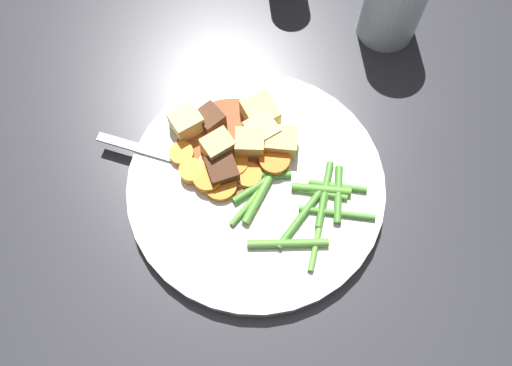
# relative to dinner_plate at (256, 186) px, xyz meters

# --- Properties ---
(ground_plane) EXTENTS (3.00, 3.00, 0.00)m
(ground_plane) POSITION_rel_dinner_plate_xyz_m (0.00, 0.00, -0.01)
(ground_plane) COLOR #2D2D33
(dinner_plate) EXTENTS (0.27, 0.27, 0.02)m
(dinner_plate) POSITION_rel_dinner_plate_xyz_m (0.00, 0.00, 0.00)
(dinner_plate) COLOR white
(dinner_plate) RESTS_ON ground_plane
(stew_sauce) EXTENTS (0.12, 0.12, 0.00)m
(stew_sauce) POSITION_rel_dinner_plate_xyz_m (0.05, -0.01, 0.01)
(stew_sauce) COLOR brown
(stew_sauce) RESTS_ON dinner_plate
(carrot_slice_0) EXTENTS (0.04, 0.04, 0.01)m
(carrot_slice_0) POSITION_rel_dinner_plate_xyz_m (0.01, 0.00, 0.01)
(carrot_slice_0) COLOR orange
(carrot_slice_0) RESTS_ON dinner_plate
(carrot_slice_1) EXTENTS (0.05, 0.05, 0.01)m
(carrot_slice_1) POSITION_rel_dinner_plate_xyz_m (-0.00, -0.03, 0.02)
(carrot_slice_1) COLOR orange
(carrot_slice_1) RESTS_ON dinner_plate
(carrot_slice_2) EXTENTS (0.03, 0.03, 0.01)m
(carrot_slice_2) POSITION_rel_dinner_plate_xyz_m (0.06, 0.04, 0.02)
(carrot_slice_2) COLOR orange
(carrot_slice_2) RESTS_ON dinner_plate
(carrot_slice_3) EXTENTS (0.04, 0.04, 0.01)m
(carrot_slice_3) POSITION_rel_dinner_plate_xyz_m (0.03, 0.00, 0.01)
(carrot_slice_3) COLOR orange
(carrot_slice_3) RESTS_ON dinner_plate
(carrot_slice_4) EXTENTS (0.04, 0.04, 0.01)m
(carrot_slice_4) POSITION_rel_dinner_plate_xyz_m (0.04, 0.03, 0.02)
(carrot_slice_4) COLOR orange
(carrot_slice_4) RESTS_ON dinner_plate
(carrot_slice_5) EXTENTS (0.04, 0.04, 0.01)m
(carrot_slice_5) POSITION_rel_dinner_plate_xyz_m (0.05, 0.01, 0.01)
(carrot_slice_5) COLOR orange
(carrot_slice_5) RESTS_ON dinner_plate
(carrot_slice_6) EXTENTS (0.03, 0.03, 0.01)m
(carrot_slice_6) POSITION_rel_dinner_plate_xyz_m (0.08, 0.03, 0.01)
(carrot_slice_6) COLOR orange
(carrot_slice_6) RESTS_ON dinner_plate
(carrot_slice_7) EXTENTS (0.04, 0.04, 0.01)m
(carrot_slice_7) POSITION_rel_dinner_plate_xyz_m (0.03, 0.03, 0.01)
(carrot_slice_7) COLOR orange
(carrot_slice_7) RESTS_ON dinner_plate
(potato_chunk_0) EXTENTS (0.04, 0.04, 0.03)m
(potato_chunk_0) POSITION_rel_dinner_plate_xyz_m (0.03, -0.04, 0.02)
(potato_chunk_0) COLOR #E5CC7A
(potato_chunk_0) RESTS_ON dinner_plate
(potato_chunk_1) EXTENTS (0.04, 0.04, 0.02)m
(potato_chunk_1) POSITION_rel_dinner_plate_xyz_m (0.01, -0.05, 0.02)
(potato_chunk_1) COLOR #DBBC6B
(potato_chunk_1) RESTS_ON dinner_plate
(potato_chunk_2) EXTENTS (0.04, 0.04, 0.03)m
(potato_chunk_2) POSITION_rel_dinner_plate_xyz_m (0.10, -0.00, 0.02)
(potato_chunk_2) COLOR #E5CC7A
(potato_chunk_2) RESTS_ON dinner_plate
(potato_chunk_3) EXTENTS (0.04, 0.04, 0.03)m
(potato_chunk_3) POSITION_rel_dinner_plate_xyz_m (0.03, -0.03, 0.02)
(potato_chunk_3) COLOR #DBBC6B
(potato_chunk_3) RESTS_ON dinner_plate
(potato_chunk_4) EXTENTS (0.05, 0.04, 0.03)m
(potato_chunk_4) POSITION_rel_dinner_plate_xyz_m (0.05, -0.06, 0.02)
(potato_chunk_4) COLOR #DBBC6B
(potato_chunk_4) RESTS_ON dinner_plate
(potato_chunk_5) EXTENTS (0.03, 0.04, 0.03)m
(potato_chunk_5) POSITION_rel_dinner_plate_xyz_m (0.05, -0.00, 0.02)
(potato_chunk_5) COLOR #DBBC6B
(potato_chunk_5) RESTS_ON dinner_plate
(meat_chunk_0) EXTENTS (0.04, 0.04, 0.02)m
(meat_chunk_0) POSITION_rel_dinner_plate_xyz_m (0.03, 0.02, 0.02)
(meat_chunk_0) COLOR #4C2B19
(meat_chunk_0) RESTS_ON dinner_plate
(meat_chunk_1) EXTENTS (0.03, 0.03, 0.02)m
(meat_chunk_1) POSITION_rel_dinner_plate_xyz_m (0.08, -0.02, 0.02)
(meat_chunk_1) COLOR #56331E
(meat_chunk_1) RESTS_ON dinner_plate
(green_bean_0) EXTENTS (0.07, 0.06, 0.01)m
(green_bean_0) POSITION_rel_dinner_plate_xyz_m (-0.07, 0.03, 0.01)
(green_bean_0) COLOR #599E38
(green_bean_0) RESTS_ON dinner_plate
(green_bean_1) EXTENTS (0.01, 0.07, 0.01)m
(green_bean_1) POSITION_rel_dinner_plate_xyz_m (-0.01, 0.02, 0.01)
(green_bean_1) COLOR #599E38
(green_bean_1) RESTS_ON dinner_plate
(green_bean_2) EXTENTS (0.02, 0.07, 0.01)m
(green_bean_2) POSITION_rel_dinner_plate_xyz_m (-0.01, -0.00, 0.01)
(green_bean_2) COLOR #4C8E33
(green_bean_2) RESTS_ON dinner_plate
(green_bean_3) EXTENTS (0.05, 0.05, 0.01)m
(green_bean_3) POSITION_rel_dinner_plate_xyz_m (-0.00, -0.01, 0.01)
(green_bean_3) COLOR #4C8E33
(green_bean_3) RESTS_ON dinner_plate
(green_bean_4) EXTENTS (0.04, 0.06, 0.01)m
(green_bean_4) POSITION_rel_dinner_plate_xyz_m (-0.07, -0.05, 0.01)
(green_bean_4) COLOR #4C8E33
(green_bean_4) RESTS_ON dinner_plate
(green_bean_5) EXTENTS (0.01, 0.08, 0.01)m
(green_bean_5) POSITION_rel_dinner_plate_xyz_m (-0.06, 0.00, 0.01)
(green_bean_5) COLOR #4C8E33
(green_bean_5) RESTS_ON dinner_plate
(green_bean_6) EXTENTS (0.02, 0.06, 0.01)m
(green_bean_6) POSITION_rel_dinner_plate_xyz_m (-0.01, 0.01, 0.01)
(green_bean_6) COLOR #599E38
(green_bean_6) RESTS_ON dinner_plate
(green_bean_7) EXTENTS (0.07, 0.05, 0.01)m
(green_bean_7) POSITION_rel_dinner_plate_xyz_m (-0.09, -0.03, 0.01)
(green_bean_7) COLOR #4C8E33
(green_bean_7) RESTS_ON dinner_plate
(green_bean_8) EXTENTS (0.06, 0.04, 0.01)m
(green_bean_8) POSITION_rel_dinner_plate_xyz_m (-0.06, -0.04, 0.01)
(green_bean_8) COLOR #599E38
(green_bean_8) RESTS_ON dinner_plate
(green_bean_9) EXTENTS (0.05, 0.03, 0.01)m
(green_bean_9) POSITION_rel_dinner_plate_xyz_m (-0.06, -0.03, 0.01)
(green_bean_9) COLOR #599E38
(green_bean_9) RESTS_ON dinner_plate
(green_bean_10) EXTENTS (0.04, 0.08, 0.01)m
(green_bean_10) POSITION_rel_dinner_plate_xyz_m (-0.08, -0.00, 0.01)
(green_bean_10) COLOR #66AD42
(green_bean_10) RESTS_ON dinner_plate
(green_bean_11) EXTENTS (0.04, 0.07, 0.01)m
(green_bean_11) POSITION_rel_dinner_plate_xyz_m (-0.06, -0.04, 0.01)
(green_bean_11) COLOR #4C8E33
(green_bean_11) RESTS_ON dinner_plate
(green_bean_12) EXTENTS (0.06, 0.04, 0.01)m
(green_bean_12) POSITION_rel_dinner_plate_xyz_m (-0.07, -0.05, 0.01)
(green_bean_12) COLOR #4C8E33
(green_bean_12) RESTS_ON dinner_plate
(fork) EXTENTS (0.17, 0.08, 0.00)m
(fork) POSITION_rel_dinner_plate_xyz_m (0.08, 0.03, 0.01)
(fork) COLOR silver
(fork) RESTS_ON dinner_plate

